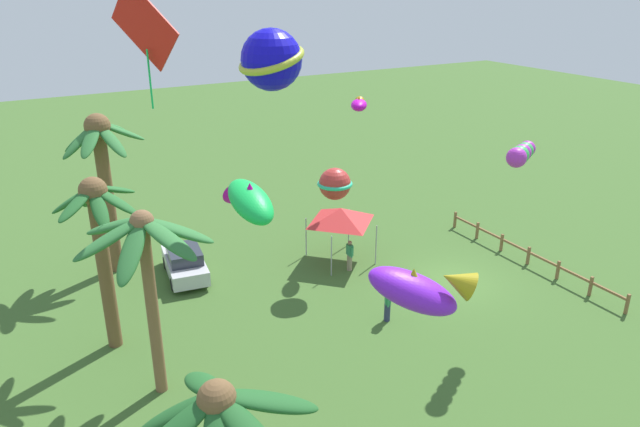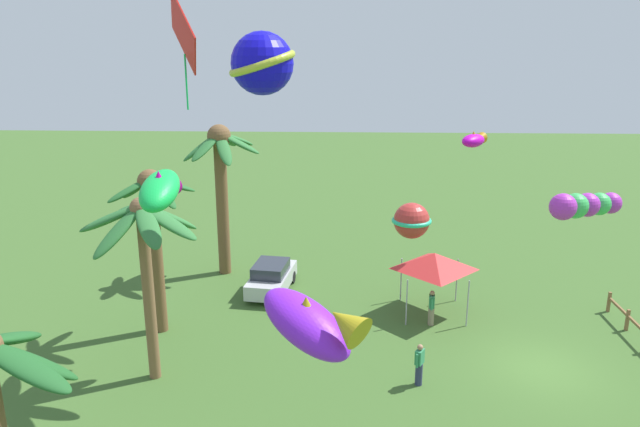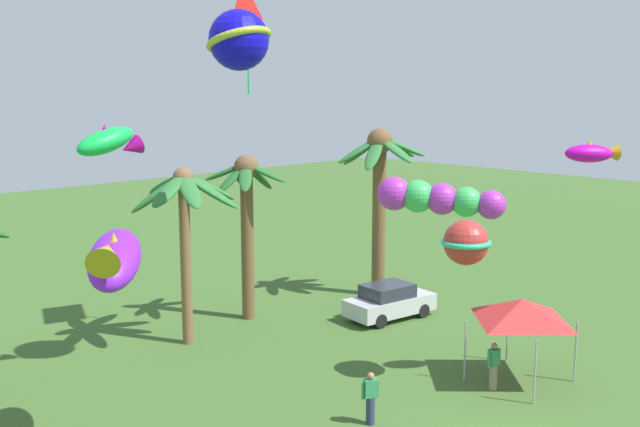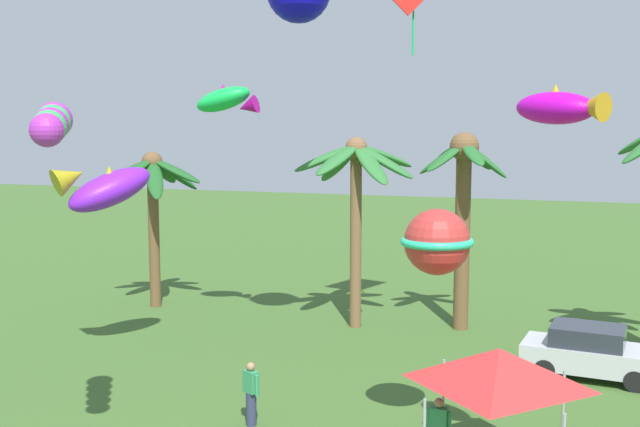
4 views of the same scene
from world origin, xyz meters
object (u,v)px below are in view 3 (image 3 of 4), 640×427
at_px(kite_ball_0, 466,243).
at_px(kite_ball_1, 239,40).
at_px(palm_tree_1, 185,205).
at_px(spectator_1, 494,366).
at_px(kite_tube_2, 436,198).
at_px(kite_fish_6, 113,258).
at_px(spectator_0, 371,398).
at_px(festival_tent, 522,310).
at_px(kite_diamond_3, 248,22).
at_px(parked_car_0, 389,301).
at_px(kite_fish_4, 109,142).
at_px(palm_tree_3, 380,176).
at_px(palm_tree_0, 246,203).
at_px(kite_fish_5, 592,153).

bearing_deg(kite_ball_0, kite_ball_1, 133.26).
relative_size(palm_tree_1, spectator_1, 4.28).
height_order(kite_tube_2, kite_fish_6, kite_tube_2).
distance_m(palm_tree_1, kite_ball_0, 10.55).
bearing_deg(spectator_0, festival_tent, -12.35).
xyz_separation_m(kite_ball_0, kite_fish_6, (-10.60, 3.53, 0.62)).
bearing_deg(kite_diamond_3, spectator_0, -105.72).
xyz_separation_m(palm_tree_1, kite_ball_1, (-0.70, -4.32, 5.79)).
relative_size(parked_car_0, kite_fish_4, 1.76).
relative_size(palm_tree_3, kite_ball_0, 3.42).
height_order(palm_tree_1, kite_ball_1, kite_ball_1).
height_order(kite_ball_1, kite_diamond_3, kite_diamond_3).
height_order(festival_tent, kite_fish_4, kite_fish_4).
xyz_separation_m(palm_tree_3, spectator_1, (-5.75, -10.05, -4.87)).
bearing_deg(kite_fish_6, kite_ball_1, 17.45).
height_order(palm_tree_0, kite_ball_0, palm_tree_0).
bearing_deg(spectator_0, palm_tree_1, 88.76).
bearing_deg(kite_fish_4, kite_diamond_3, 6.93).
height_order(kite_diamond_3, kite_fish_5, kite_diamond_3).
relative_size(spectator_0, spectator_1, 1.00).
relative_size(palm_tree_1, kite_ball_0, 2.96).
distance_m(spectator_1, kite_fish_5, 7.47).
bearing_deg(kite_fish_5, kite_ball_1, 132.62).
bearing_deg(palm_tree_0, parked_car_0, -44.47).
relative_size(palm_tree_3, kite_fish_5, 4.38).
height_order(kite_ball_0, kite_fish_5, kite_fish_5).
bearing_deg(parked_car_0, spectator_0, -142.45).
relative_size(parked_car_0, kite_ball_0, 1.78).
bearing_deg(palm_tree_0, kite_ball_0, -86.23).
distance_m(parked_car_0, festival_tent, 8.00).
bearing_deg(kite_ball_0, palm_tree_3, 56.28).
distance_m(kite_ball_1, kite_fish_6, 8.25).
distance_m(palm_tree_3, kite_fish_6, 17.48).
bearing_deg(kite_ball_0, palm_tree_1, 114.01).
xyz_separation_m(spectator_1, kite_tube_2, (-7.24, -2.94, 6.58)).
height_order(palm_tree_0, palm_tree_1, palm_tree_0).
bearing_deg(palm_tree_1, parked_car_0, -23.10).
bearing_deg(kite_fish_6, kite_diamond_3, 29.83).
relative_size(parked_car_0, kite_ball_1, 1.69).
distance_m(kite_diamond_3, kite_fish_5, 12.92).
bearing_deg(kite_diamond_3, kite_tube_2, -111.35).
bearing_deg(festival_tent, spectator_1, 169.99).
xyz_separation_m(spectator_0, festival_tent, (5.99, -1.31, 1.65)).
height_order(palm_tree_1, spectator_0, palm_tree_1).
xyz_separation_m(spectator_1, kite_fish_5, (2.25, -1.80, 6.89)).
distance_m(spectator_1, festival_tent, 2.08).
bearing_deg(kite_ball_0, spectator_1, -75.98).
bearing_deg(festival_tent, palm_tree_1, 117.98).
distance_m(kite_ball_1, kite_tube_2, 10.23).
bearing_deg(kite_fish_6, kite_fish_5, -25.96).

